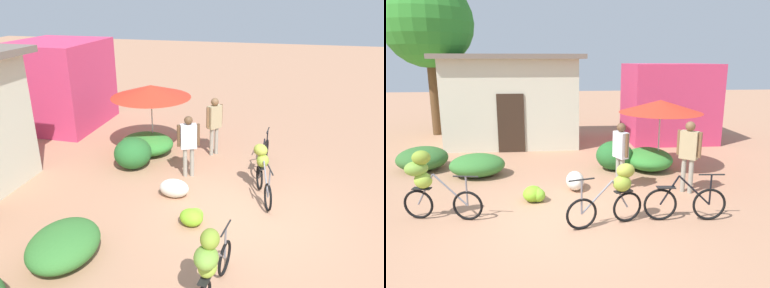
{
  "view_description": "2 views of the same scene",
  "coord_description": "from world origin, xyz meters",
  "views": [
    {
      "loc": [
        -6.86,
        -0.46,
        4.44
      ],
      "look_at": [
        1.01,
        1.48,
        1.11
      ],
      "focal_mm": 34.37,
      "sensor_mm": 36.0,
      "label": 1
    },
    {
      "loc": [
        -0.3,
        -6.57,
        3.11
      ],
      "look_at": [
        0.42,
        1.53,
        1.19
      ],
      "focal_mm": 33.6,
      "sensor_mm": 36.0,
      "label": 2
    }
  ],
  "objects": [
    {
      "name": "banana_pile_on_ground",
      "position": [
        -0.61,
        1.07,
        0.17
      ],
      "size": [
        0.63,
        0.6,
        0.34
      ],
      "color": "#7EBF27",
      "rests_on": "ground"
    },
    {
      "name": "bicycle_center_loaded",
      "position": [
        2.38,
        -0.18,
        0.36
      ],
      "size": [
        1.63,
        0.2,
        0.96
      ],
      "color": "black",
      "rests_on": "ground"
    },
    {
      "name": "hedge_bush_mid",
      "position": [
        1.63,
        3.29,
        0.42
      ],
      "size": [
        1.07,
        1.01,
        0.84
      ],
      "primitive_type": "ellipsoid",
      "color": "#27692D",
      "rests_on": "ground"
    },
    {
      "name": "person_bystander",
      "position": [
        1.46,
        1.68,
        1.01
      ],
      "size": [
        0.34,
        0.54,
        1.65
      ],
      "color": "gray",
      "rests_on": "ground"
    },
    {
      "name": "bicycle_leftmost",
      "position": [
        -2.65,
        0.31,
        0.84
      ],
      "size": [
        1.6,
        0.39,
        1.42
      ],
      "color": "black",
      "rests_on": "ground"
    },
    {
      "name": "hedge_bush_front_right",
      "position": [
        -2.2,
        3.03,
        0.3
      ],
      "size": [
        1.49,
        1.21,
        0.61
      ],
      "primitive_type": "ellipsoid",
      "color": "#387731",
      "rests_on": "ground"
    },
    {
      "name": "market_umbrella",
      "position": [
        2.87,
        3.16,
        1.84
      ],
      "size": [
        2.32,
        2.32,
        2.02
      ],
      "color": "beige",
      "rests_on": "ground"
    },
    {
      "name": "shop_pink",
      "position": [
        4.45,
        7.12,
        1.48
      ],
      "size": [
        3.2,
        2.8,
        2.95
      ],
      "primitive_type": "cube",
      "color": "#D03865",
      "rests_on": "ground"
    },
    {
      "name": "bicycle_near_pile",
      "position": [
        1.0,
        -0.21,
        0.7
      ],
      "size": [
        1.53,
        0.6,
        1.18
      ],
      "color": "black",
      "rests_on": "ground"
    },
    {
      "name": "person_vendor",
      "position": [
        3.0,
        1.31,
        1.06
      ],
      "size": [
        0.46,
        0.41,
        1.72
      ],
      "color": "gray",
      "rests_on": "ground"
    },
    {
      "name": "hedge_bush_by_door",
      "position": [
        2.62,
        3.26,
        0.3
      ],
      "size": [
        1.37,
        1.58,
        0.6
      ],
      "primitive_type": "ellipsoid",
      "color": "#368A35",
      "rests_on": "ground"
    },
    {
      "name": "produce_sack",
      "position": [
        0.37,
        1.75,
        0.22
      ],
      "size": [
        0.44,
        0.7,
        0.44
      ],
      "primitive_type": "ellipsoid",
      "rotation": [
        0.0,
        0.0,
        1.58
      ],
      "color": "silver",
      "rests_on": "ground"
    },
    {
      "name": "ground_plane",
      "position": [
        0.0,
        0.0,
        0.0
      ],
      "size": [
        60.0,
        60.0,
        0.0
      ],
      "primitive_type": "plane",
      "color": "tan"
    }
  ]
}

